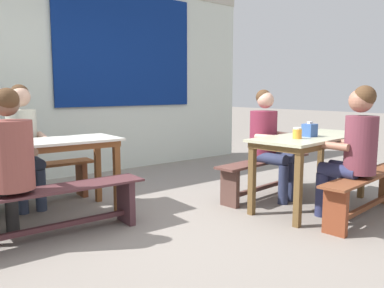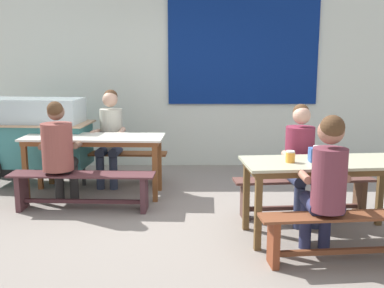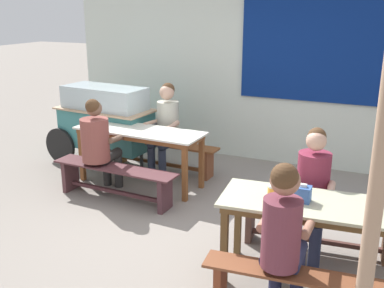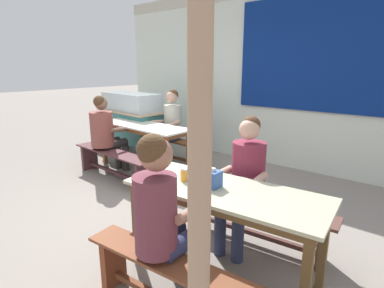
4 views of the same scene
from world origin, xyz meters
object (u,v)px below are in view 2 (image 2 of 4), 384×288
Objects in this scene: person_center_facing at (111,132)px; tissue_box at (317,155)px; food_cart at (35,135)px; person_right_near_table at (302,157)px; person_left_back_turned at (59,149)px; bench_near_back at (304,191)px; dining_table_near at (326,170)px; bench_far_back at (106,162)px; dining_table_far at (94,143)px; person_near_front at (327,179)px; bench_near_front at (349,231)px; condiment_jar at (291,157)px; bench_far_front at (83,186)px.

person_center_facing is 3.02m from tissue_box.
person_right_near_table is at bearing -22.81° from food_cart.
bench_near_back is at bearing -6.09° from person_left_back_turned.
person_left_back_turned is (-2.71, 0.37, 0.01)m from person_right_near_table.
dining_table_near reaches higher than bench_far_back.
dining_table_far is 2.82m from tissue_box.
bench_near_back is 0.82m from tissue_box.
person_center_facing reaches higher than dining_table_far.
person_center_facing is at bearing 0.86° from food_cart.
dining_table_far is 1.09× the size of dining_table_near.
person_near_front reaches higher than dining_table_far.
bench_near_front is (2.56, -2.58, -0.01)m from bench_far_back.
bench_far_back is 3.02m from condiment_jar.
person_near_front is 8.23× the size of tissue_box.
person_near_front is at bearing -104.83° from dining_table_near.
bench_near_front is 0.50m from person_near_front.
dining_table_far is 2.62m from condiment_jar.
person_center_facing is 1.12m from person_left_back_turned.
dining_table_far is at bearing 87.75° from bench_far_front.
person_center_facing reaches higher than person_near_front.
bench_far_back is at bearing 150.25° from bench_near_back.
person_near_front reaches higher than dining_table_near.
tissue_box reaches higher than bench_far_front.
bench_far_front is 2.80m from person_near_front.
bench_near_back is 0.84× the size of food_cart.
bench_far_front is 2.43m from condiment_jar.
bench_far_front is at bearing 150.80° from person_near_front.
bench_near_back is 2.82m from person_left_back_turned.
bench_near_front is at bearing -27.08° from person_left_back_turned.
person_right_near_table is at bearing -20.19° from dining_table_far.
bench_far_back is at bearing 87.75° from dining_table_far.
food_cart is (-3.50, 2.50, 0.42)m from bench_near_front.
person_near_front is at bearing -91.64° from person_right_near_table.
person_left_back_turned is 2.65m from condiment_jar.
person_left_back_turned is at bearing 164.54° from bench_far_front.
person_near_front is 3.04m from person_left_back_turned.
bench_far_front is at bearing -51.13° from food_cart.
person_left_back_turned is at bearing -111.78° from person_center_facing.
tissue_box reaches higher than bench_near_back.
tissue_box is (2.72, -0.91, 0.13)m from person_left_back_turned.
person_left_back_turned reaches higher than tissue_box.
bench_near_back is 0.89m from condiment_jar.
condiment_jar is (2.06, -1.98, 0.08)m from person_center_facing.
condiment_jar is at bearing -43.97° from person_center_facing.
condiment_jar is at bearing -170.95° from dining_table_near.
person_near_front is 11.57× the size of condiment_jar.
person_left_back_turned is at bearing 162.62° from dining_table_near.
bench_near_back is 1.18m from bench_near_front.
bench_far_back is at bearing 141.56° from dining_table_near.
person_near_front is (-0.09, -1.13, 0.45)m from bench_near_back.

